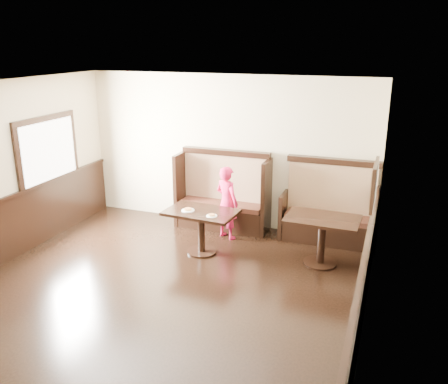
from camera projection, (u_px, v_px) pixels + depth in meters
The scene contains 9 objects.
ground at pixel (135, 316), 6.04m from camera, with size 7.00×7.00×0.00m, color black.
room_shell at pixel (123, 256), 6.19m from camera, with size 7.00×7.00×7.00m.
booth_main at pixel (223, 200), 8.83m from camera, with size 1.75×0.72×1.45m.
booth_neighbor at pixel (329, 215), 8.20m from camera, with size 1.65×0.72×1.45m.
table_main at pixel (201, 221), 7.70m from camera, with size 1.20×0.80×0.73m.
table_neighbor at pixel (322, 230), 7.29m from camera, with size 1.13×0.76×0.77m.
child at pixel (227, 203), 8.28m from camera, with size 0.48×0.31×1.31m, color #C91545.
pizza_plate_left at pixel (188, 210), 7.66m from camera, with size 0.21×0.21×0.04m.
pizza_plate_right at pixel (212, 215), 7.42m from camera, with size 0.18×0.18×0.03m.
Camera 1 is at (2.88, -4.56, 3.36)m, focal length 38.00 mm.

